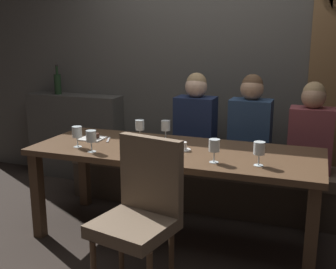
{
  "coord_description": "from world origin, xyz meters",
  "views": [
    {
      "loc": [
        1.0,
        -2.88,
        1.58
      ],
      "look_at": [
        -0.07,
        0.04,
        0.84
      ],
      "focal_mm": 44.18,
      "sensor_mm": 36.0,
      "label": 1
    }
  ],
  "objects_px": {
    "diner_bearded": "(250,123)",
    "espresso_cup": "(183,147)",
    "banquette_bench": "(199,182)",
    "fork_on_table": "(108,140)",
    "wine_glass_end_right": "(259,149)",
    "wine_glass_near_right": "(140,126)",
    "wine_glass_near_left": "(214,147)",
    "wine_glass_end_left": "(166,126)",
    "diner_redhead": "(196,120)",
    "diner_far_end": "(311,130)",
    "wine_bottle_dark_red": "(58,83)",
    "chair_near_side": "(141,207)",
    "dessert_plate": "(93,137)",
    "wine_glass_far_right": "(91,137)",
    "wine_glass_center_front": "(77,132)",
    "dining_table": "(175,160)"
  },
  "relations": [
    {
      "from": "wine_bottle_dark_red",
      "to": "chair_near_side",
      "type": "bearing_deg",
      "value": -44.45
    },
    {
      "from": "chair_near_side",
      "to": "wine_glass_end_right",
      "type": "distance_m",
      "value": 0.87
    },
    {
      "from": "diner_bearded",
      "to": "wine_glass_center_front",
      "type": "relative_size",
      "value": 4.98
    },
    {
      "from": "dining_table",
      "to": "diner_far_end",
      "type": "height_order",
      "value": "diner_far_end"
    },
    {
      "from": "diner_bearded",
      "to": "wine_glass_end_right",
      "type": "height_order",
      "value": "diner_bearded"
    },
    {
      "from": "dessert_plate",
      "to": "wine_glass_end_right",
      "type": "bearing_deg",
      "value": -10.48
    },
    {
      "from": "wine_glass_far_right",
      "to": "diner_far_end",
      "type": "bearing_deg",
      "value": 33.92
    },
    {
      "from": "banquette_bench",
      "to": "diner_redhead",
      "type": "xyz_separation_m",
      "value": [
        -0.04,
        -0.01,
        0.61
      ]
    },
    {
      "from": "diner_redhead",
      "to": "wine_bottle_dark_red",
      "type": "bearing_deg",
      "value": 169.27
    },
    {
      "from": "wine_bottle_dark_red",
      "to": "wine_glass_near_left",
      "type": "distance_m",
      "value": 2.46
    },
    {
      "from": "chair_near_side",
      "to": "wine_bottle_dark_red",
      "type": "relative_size",
      "value": 3.01
    },
    {
      "from": "wine_glass_far_right",
      "to": "wine_glass_center_front",
      "type": "distance_m",
      "value": 0.19
    },
    {
      "from": "wine_glass_far_right",
      "to": "wine_glass_center_front",
      "type": "bearing_deg",
      "value": 153.95
    },
    {
      "from": "banquette_bench",
      "to": "fork_on_table",
      "type": "bearing_deg",
      "value": -134.33
    },
    {
      "from": "diner_far_end",
      "to": "wine_bottle_dark_red",
      "type": "height_order",
      "value": "wine_bottle_dark_red"
    },
    {
      "from": "chair_near_side",
      "to": "diner_redhead",
      "type": "relative_size",
      "value": 1.2
    },
    {
      "from": "diner_far_end",
      "to": "wine_glass_end_left",
      "type": "height_order",
      "value": "diner_far_end"
    },
    {
      "from": "wine_glass_near_right",
      "to": "wine_bottle_dark_red",
      "type": "bearing_deg",
      "value": 148.91
    },
    {
      "from": "diner_redhead",
      "to": "diner_far_end",
      "type": "relative_size",
      "value": 1.06
    },
    {
      "from": "espresso_cup",
      "to": "fork_on_table",
      "type": "relative_size",
      "value": 0.71
    },
    {
      "from": "wine_glass_center_front",
      "to": "dining_table",
      "type": "bearing_deg",
      "value": 15.91
    },
    {
      "from": "chair_near_side",
      "to": "wine_glass_near_right",
      "type": "distance_m",
      "value": 1.05
    },
    {
      "from": "dessert_plate",
      "to": "fork_on_table",
      "type": "height_order",
      "value": "dessert_plate"
    },
    {
      "from": "banquette_bench",
      "to": "wine_glass_far_right",
      "type": "xyz_separation_m",
      "value": [
        -0.55,
        -0.99,
        0.63
      ]
    },
    {
      "from": "diner_bearded",
      "to": "fork_on_table",
      "type": "height_order",
      "value": "diner_bearded"
    },
    {
      "from": "chair_near_side",
      "to": "banquette_bench",
      "type": "bearing_deg",
      "value": 91.31
    },
    {
      "from": "wine_glass_end_left",
      "to": "espresso_cup",
      "type": "xyz_separation_m",
      "value": [
        0.24,
        -0.26,
        -0.09
      ]
    },
    {
      "from": "wine_glass_near_left",
      "to": "fork_on_table",
      "type": "xyz_separation_m",
      "value": [
        -0.98,
        0.31,
        -0.11
      ]
    },
    {
      "from": "wine_glass_near_right",
      "to": "wine_glass_center_front",
      "type": "xyz_separation_m",
      "value": [
        -0.35,
        -0.4,
        0.0
      ]
    },
    {
      "from": "wine_glass_end_right",
      "to": "wine_glass_far_right",
      "type": "bearing_deg",
      "value": -175.9
    },
    {
      "from": "dessert_plate",
      "to": "diner_bearded",
      "type": "bearing_deg",
      "value": 27.93
    },
    {
      "from": "diner_bearded",
      "to": "espresso_cup",
      "type": "bearing_deg",
      "value": -118.74
    },
    {
      "from": "banquette_bench",
      "to": "fork_on_table",
      "type": "relative_size",
      "value": 14.71
    },
    {
      "from": "wine_glass_near_left",
      "to": "wine_glass_end_left",
      "type": "bearing_deg",
      "value": 137.68
    },
    {
      "from": "banquette_bench",
      "to": "wine_glass_center_front",
      "type": "relative_size",
      "value": 15.24
    },
    {
      "from": "diner_redhead",
      "to": "chair_near_side",
      "type": "bearing_deg",
      "value": -87.1
    },
    {
      "from": "fork_on_table",
      "to": "wine_glass_end_right",
      "type": "bearing_deg",
      "value": -34.13
    },
    {
      "from": "wine_glass_end_right",
      "to": "wine_bottle_dark_red",
      "type": "bearing_deg",
      "value": 153.07
    },
    {
      "from": "banquette_bench",
      "to": "wine_glass_near_left",
      "type": "xyz_separation_m",
      "value": [
        0.37,
        -0.94,
        0.62
      ]
    },
    {
      "from": "wine_bottle_dark_red",
      "to": "dessert_plate",
      "type": "bearing_deg",
      "value": -44.09
    },
    {
      "from": "diner_redhead",
      "to": "diner_far_end",
      "type": "xyz_separation_m",
      "value": [
        1.01,
        0.04,
        -0.02
      ]
    },
    {
      "from": "espresso_cup",
      "to": "wine_glass_far_right",
      "type": "bearing_deg",
      "value": -156.04
    },
    {
      "from": "wine_bottle_dark_red",
      "to": "wine_glass_center_front",
      "type": "relative_size",
      "value": 1.99
    },
    {
      "from": "chair_near_side",
      "to": "wine_glass_end_left",
      "type": "distance_m",
      "value": 1.03
    },
    {
      "from": "wine_glass_end_right",
      "to": "wine_glass_near_right",
      "type": "bearing_deg",
      "value": 159.01
    },
    {
      "from": "wine_glass_far_right",
      "to": "wine_glass_center_front",
      "type": "xyz_separation_m",
      "value": [
        -0.17,
        0.09,
        0.0
      ]
    },
    {
      "from": "banquette_bench",
      "to": "wine_glass_end_left",
      "type": "bearing_deg",
      "value": -110.3
    },
    {
      "from": "dessert_plate",
      "to": "fork_on_table",
      "type": "bearing_deg",
      "value": 7.9
    },
    {
      "from": "banquette_bench",
      "to": "wine_glass_end_right",
      "type": "bearing_deg",
      "value": -53.8
    },
    {
      "from": "diner_far_end",
      "to": "wine_bottle_dark_red",
      "type": "distance_m",
      "value": 2.73
    }
  ]
}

